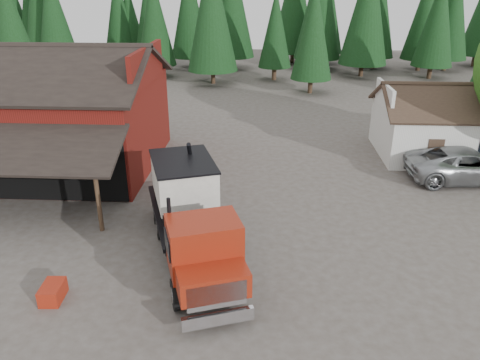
{
  "coord_description": "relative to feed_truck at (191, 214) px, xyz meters",
  "views": [
    {
      "loc": [
        1.64,
        -15.98,
        10.51
      ],
      "look_at": [
        0.53,
        3.99,
        1.8
      ],
      "focal_mm": 35.0,
      "sensor_mm": 36.0,
      "label": 1
    }
  ],
  "objects": [
    {
      "name": "near_pine_a",
      "position": [
        -20.82,
        27.79,
        4.43
      ],
      "size": [
        4.4,
        4.4,
        11.4
      ],
      "color": "#382619",
      "rests_on": "ground"
    },
    {
      "name": "red_barn",
      "position": [
        -9.82,
        9.69,
        0.73
      ],
      "size": [
        12.8,
        13.63,
        7.18
      ],
      "color": "maroon",
      "rests_on": "ground"
    },
    {
      "name": "equip_box",
      "position": [
        -4.53,
        -3.05,
        -1.66
      ],
      "size": [
        0.76,
        1.14,
        0.6
      ],
      "primitive_type": "cube",
      "rotation": [
        0.0,
        0.0,
        0.06
      ],
      "color": "maroon",
      "rests_on": "ground"
    },
    {
      "name": "farmhouse",
      "position": [
        14.18,
        12.78,
        -0.29
      ],
      "size": [
        8.6,
        6.42,
        4.65
      ],
      "color": "silver",
      "rests_on": "ground"
    },
    {
      "name": "feed_truck",
      "position": [
        0.0,
        0.0,
        0.0
      ],
      "size": [
        5.28,
        9.59,
        4.19
      ],
      "rotation": [
        0.0,
        0.0,
        0.32
      ],
      "color": "black",
      "rests_on": "ground"
    },
    {
      "name": "silver_car",
      "position": [
        14.14,
        8.55,
        -1.04
      ],
      "size": [
        6.78,
        3.36,
        1.85
      ],
      "primitive_type": "imported",
      "rotation": [
        0.0,
        0.0,
        1.62
      ],
      "color": "#9CA0A3",
      "rests_on": "ground"
    },
    {
      "name": "near_pine_d",
      "position": [
        -2.82,
        33.79,
        5.43
      ],
      "size": [
        5.28,
        5.28,
        13.4
      ],
      "color": "#382619",
      "rests_on": "ground"
    },
    {
      "name": "ground",
      "position": [
        1.18,
        -0.21,
        -1.96
      ],
      "size": [
        120.0,
        120.0,
        0.0
      ],
      "primitive_type": "plane",
      "color": "#4A433A",
      "rests_on": "ground"
    },
    {
      "name": "near_pine_b",
      "position": [
        7.18,
        29.79,
        3.93
      ],
      "size": [
        3.96,
        3.96,
        10.4
      ],
      "color": "#382619",
      "rests_on": "ground"
    },
    {
      "name": "conifer_backdrop",
      "position": [
        1.18,
        41.79,
        -1.96
      ],
      "size": [
        76.0,
        16.0,
        16.0
      ],
      "primitive_type": null,
      "color": "black",
      "rests_on": "ground"
    }
  ]
}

